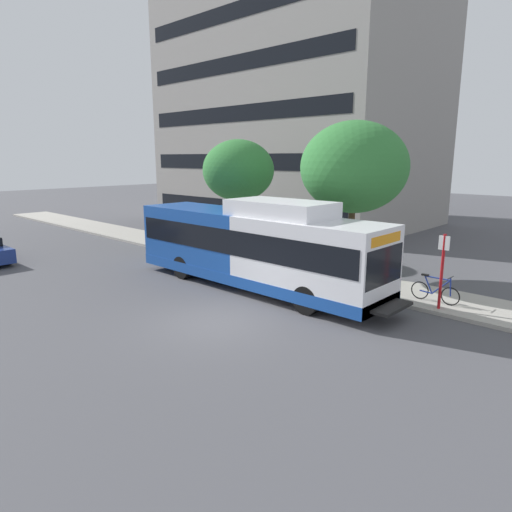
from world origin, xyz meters
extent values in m
plane|color=#4C4C51|center=(0.00, 8.00, 0.00)|extent=(120.00, 120.00, 0.00)
cube|color=#A8A399|center=(7.00, 6.00, 0.07)|extent=(3.00, 56.00, 0.14)
cube|color=white|center=(3.73, -0.94, 1.69)|extent=(2.54, 5.80, 2.73)
cube|color=#19479E|center=(3.73, 4.86, 1.69)|extent=(2.54, 5.80, 2.73)
cube|color=#19479E|center=(3.73, 1.96, 0.54)|extent=(2.57, 11.60, 0.44)
cube|color=black|center=(3.73, 1.96, 2.05)|extent=(2.58, 11.25, 0.96)
cube|color=black|center=(3.73, -3.80, 1.85)|extent=(2.34, 0.10, 1.24)
cube|color=orange|center=(3.73, -3.81, 2.72)|extent=(1.90, 0.08, 0.32)
cube|color=white|center=(3.73, 0.51, 3.35)|extent=(2.16, 4.06, 0.60)
cube|color=black|center=(3.73, -4.19, 0.55)|extent=(1.78, 0.60, 0.10)
cylinder|color=black|center=(2.60, -1.63, 0.50)|extent=(0.30, 1.00, 1.00)
cylinder|color=black|center=(4.86, -1.63, 0.50)|extent=(0.30, 1.00, 1.00)
cylinder|color=black|center=(2.60, 5.15, 0.50)|extent=(0.30, 1.00, 1.00)
cylinder|color=black|center=(4.86, 5.15, 0.50)|extent=(0.30, 1.00, 1.00)
cylinder|color=red|center=(5.87, -4.85, 1.44)|extent=(0.10, 0.10, 2.60)
cube|color=white|center=(5.85, -4.85, 2.44)|extent=(0.04, 0.36, 0.48)
torus|color=black|center=(6.46, -5.01, 0.47)|extent=(0.04, 0.66, 0.66)
torus|color=black|center=(6.46, -3.91, 0.47)|extent=(0.04, 0.66, 0.66)
cylinder|color=navy|center=(6.46, -4.66, 0.74)|extent=(0.05, 0.64, 0.64)
cylinder|color=navy|center=(6.46, -4.21, 0.74)|extent=(0.05, 0.34, 0.62)
cylinder|color=navy|center=(6.46, -4.51, 1.04)|extent=(0.05, 0.90, 0.05)
cylinder|color=navy|center=(6.46, -4.13, 0.46)|extent=(0.05, 0.45, 0.08)
cylinder|color=navy|center=(6.46, -4.98, 0.81)|extent=(0.05, 0.10, 0.67)
cylinder|color=black|center=(6.46, -4.96, 1.14)|extent=(0.52, 0.03, 0.03)
cube|color=black|center=(6.46, -4.06, 1.08)|extent=(0.12, 0.24, 0.06)
cylinder|color=#4C3823|center=(7.92, -0.04, 1.62)|extent=(0.28, 0.28, 2.96)
ellipsoid|color=#337A38|center=(7.92, -0.04, 4.82)|extent=(4.58, 4.58, 3.89)
cylinder|color=#4C3823|center=(8.03, 7.10, 1.63)|extent=(0.28, 0.28, 2.98)
ellipsoid|color=#337A38|center=(8.03, 7.10, 4.55)|extent=(3.83, 3.83, 3.25)
cylinder|color=black|center=(-1.72, 13.62, 0.32)|extent=(0.20, 0.64, 0.64)
cube|color=black|center=(20.70, 13.03, 1.65)|extent=(13.86, 18.55, 1.10)
cube|color=black|center=(20.70, 13.03, 4.94)|extent=(13.86, 18.55, 1.10)
cube|color=black|center=(20.70, 13.03, 8.23)|extent=(13.86, 18.55, 1.10)
cube|color=black|center=(20.70, 13.03, 11.52)|extent=(13.86, 18.55, 1.10)
cube|color=black|center=(20.70, 13.03, 14.81)|extent=(13.86, 18.55, 1.10)
cylinder|color=#B7B7BC|center=(26.50, 28.59, 3.25)|extent=(1.10, 1.10, 6.50)
cylinder|color=#B7B7BC|center=(26.50, 28.59, 9.75)|extent=(0.91, 0.91, 6.50)
cylinder|color=#B7B7BC|center=(26.50, 28.59, 16.26)|extent=(0.72, 0.72, 6.50)
camera|label=1|loc=(-9.19, -10.34, 5.23)|focal=31.55mm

